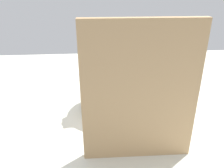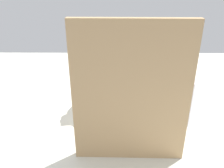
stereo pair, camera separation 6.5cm
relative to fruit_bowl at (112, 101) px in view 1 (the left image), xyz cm
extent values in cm
cube|color=beige|center=(-3.27, 2.53, -4.36)|extent=(180.00, 140.00, 3.00)
cylinder|color=beige|center=(0.00, 0.00, 0.00)|extent=(22.42, 22.42, 5.72)
sphere|color=orange|center=(-2.42, 4.83, 6.72)|extent=(7.73, 7.73, 7.73)
sphere|color=orange|center=(-2.10, -3.03, 6.72)|extent=(7.73, 7.73, 7.73)
sphere|color=orange|center=(4.38, 0.50, 6.72)|extent=(7.73, 7.73, 7.73)
ellipsoid|color=yellow|center=(3.01, -1.90, 4.86)|extent=(17.25, 10.11, 4.00)
ellipsoid|color=yellow|center=(1.91, -0.98, 7.06)|extent=(15.12, 14.57, 4.00)
cube|color=tan|center=(-4.70, 24.52, 15.14)|extent=(28.02, 2.24, 36.00)
cylinder|color=#C0BABF|center=(-21.67, 8.78, 4.61)|extent=(7.44, 7.44, 14.95)
cylinder|color=silver|center=(-22.14, -9.75, -2.12)|extent=(6.79, 6.79, 1.48)
camera|label=1|loc=(5.85, 72.44, 40.65)|focal=37.01mm
camera|label=2|loc=(-0.63, 72.67, 40.65)|focal=37.01mm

